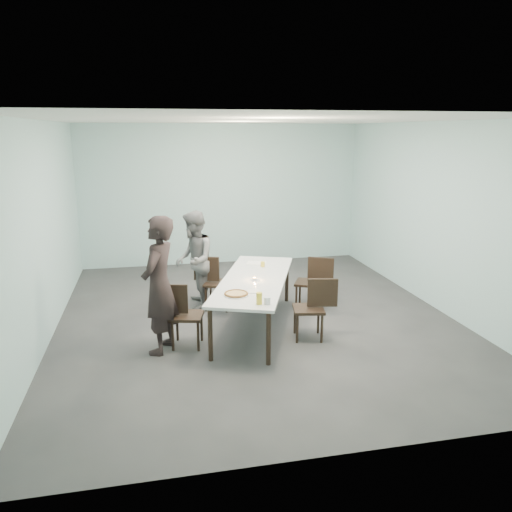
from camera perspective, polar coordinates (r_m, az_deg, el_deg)
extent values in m
plane|color=#333335|center=(7.89, -0.01, -7.05)|extent=(7.00, 7.00, 0.00)
cube|color=#A7CFD2|center=(10.89, -3.89, 6.98)|extent=(6.00, 0.02, 3.00)
cube|color=#A7CFD2|center=(4.22, 9.99, -4.76)|extent=(6.00, 0.02, 3.00)
cube|color=#A7CFD2|center=(7.46, -23.18, 2.56)|extent=(0.02, 7.00, 3.00)
cube|color=#A7CFD2|center=(8.61, 19.97, 4.26)|extent=(0.02, 7.00, 3.00)
cube|color=white|center=(7.36, -0.01, 15.30)|extent=(6.00, 7.00, 0.02)
cube|color=white|center=(7.31, -0.19, -2.72)|extent=(1.77, 2.75, 0.04)
cylinder|color=black|center=(6.39, -5.24, -8.94)|extent=(0.06, 0.06, 0.71)
cylinder|color=black|center=(8.63, -1.36, -2.67)|extent=(0.06, 0.06, 0.71)
cylinder|color=black|center=(6.26, 1.44, -9.38)|extent=(0.06, 0.06, 0.71)
cylinder|color=black|center=(8.54, 3.54, -2.89)|extent=(0.06, 0.06, 0.71)
cube|color=black|center=(6.82, -7.90, -6.79)|extent=(0.51, 0.51, 0.04)
cube|color=black|center=(6.78, -9.56, -4.85)|extent=(0.42, 0.14, 0.40)
cylinder|color=black|center=(6.78, -9.51, -9.03)|extent=(0.04, 0.04, 0.41)
cylinder|color=black|center=(7.09, -8.99, -7.96)|extent=(0.04, 0.04, 0.41)
cylinder|color=black|center=(6.73, -6.62, -9.13)|extent=(0.04, 0.04, 0.41)
cylinder|color=black|center=(7.04, -6.24, -8.04)|extent=(0.04, 0.04, 0.41)
cube|color=black|center=(8.18, -4.34, -3.12)|extent=(0.54, 0.54, 0.04)
cube|color=black|center=(8.15, -5.68, -1.45)|extent=(0.41, 0.18, 0.40)
cylinder|color=black|center=(8.13, -5.75, -4.93)|extent=(0.04, 0.04, 0.41)
cylinder|color=black|center=(8.44, -5.20, -4.19)|extent=(0.04, 0.04, 0.41)
cylinder|color=black|center=(8.06, -3.39, -5.06)|extent=(0.04, 0.04, 0.41)
cylinder|color=black|center=(8.37, -2.93, -4.30)|extent=(0.04, 0.04, 0.41)
cube|color=black|center=(7.04, 6.02, -6.05)|extent=(0.49, 0.49, 0.04)
cube|color=black|center=(6.99, 7.62, -4.17)|extent=(0.42, 0.12, 0.40)
cylinder|color=black|center=(7.30, 7.14, -7.22)|extent=(0.04, 0.04, 0.41)
cylinder|color=black|center=(6.99, 7.54, -8.24)|extent=(0.04, 0.04, 0.41)
cylinder|color=black|center=(7.26, 4.46, -7.28)|extent=(0.04, 0.04, 0.41)
cylinder|color=black|center=(6.95, 4.74, -8.30)|extent=(0.04, 0.04, 0.41)
cube|color=black|center=(8.22, 6.04, -3.07)|extent=(0.56, 0.56, 0.04)
cube|color=black|center=(8.13, 7.41, -1.54)|extent=(0.39, 0.23, 0.40)
cylinder|color=black|center=(8.43, 7.33, -4.27)|extent=(0.04, 0.04, 0.41)
cylinder|color=black|center=(8.11, 7.00, -5.01)|extent=(0.04, 0.04, 0.41)
cylinder|color=black|center=(8.48, 5.04, -4.11)|extent=(0.04, 0.04, 0.41)
cylinder|color=black|center=(8.16, 4.63, -4.83)|extent=(0.04, 0.04, 0.41)
imported|color=black|center=(6.58, -11.00, -3.30)|extent=(0.67, 0.78, 1.82)
imported|color=slate|center=(8.16, -7.09, -0.50)|extent=(0.68, 0.84, 1.61)
cylinder|color=white|center=(6.58, -2.28, -4.45)|extent=(0.34, 0.34, 0.01)
cylinder|color=#E2BE80|center=(6.57, -2.28, -4.34)|extent=(0.30, 0.30, 0.01)
torus|color=brown|center=(6.57, -2.28, -4.30)|extent=(0.32, 0.32, 0.03)
cylinder|color=white|center=(6.71, -0.33, -4.06)|extent=(0.18, 0.18, 0.01)
cylinder|color=yellow|center=(6.23, 0.37, -4.86)|extent=(0.08, 0.08, 0.15)
cylinder|color=silver|center=(6.24, 1.29, -5.12)|extent=(0.08, 0.08, 0.09)
cylinder|color=silver|center=(7.21, -0.17, -2.66)|extent=(0.06, 0.06, 0.03)
cylinder|color=orange|center=(7.20, -0.17, -2.48)|extent=(0.04, 0.04, 0.01)
cylinder|color=yellow|center=(7.93, 0.77, -0.94)|extent=(0.07, 0.07, 0.08)
cube|color=silver|center=(8.14, 0.05, -0.80)|extent=(0.36, 0.31, 0.01)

